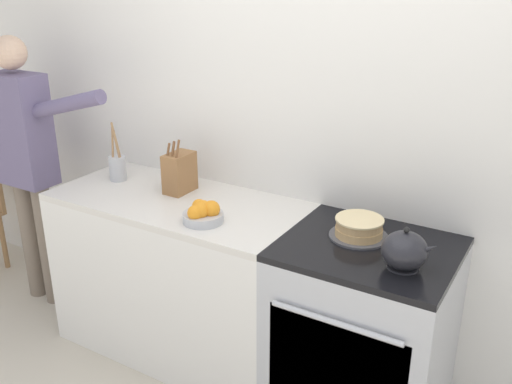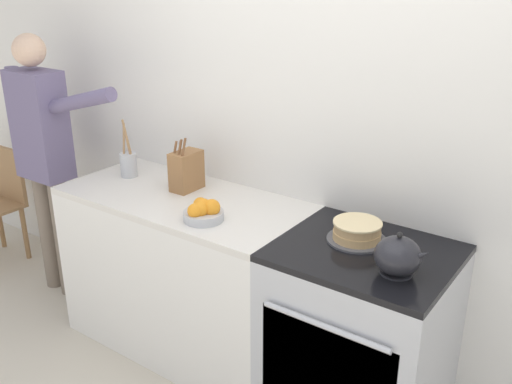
% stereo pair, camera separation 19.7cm
% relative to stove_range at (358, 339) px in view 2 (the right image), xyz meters
% --- Properties ---
extents(wall_back, '(8.00, 0.04, 2.60)m').
position_rel_stove_range_xyz_m(wall_back, '(-0.34, 0.34, 0.85)').
color(wall_back, silver).
rests_on(wall_back, ground_plane).
extents(counter_cabinet, '(1.35, 0.64, 0.90)m').
position_rel_stove_range_xyz_m(counter_cabinet, '(-1.05, 0.00, -0.00)').
color(counter_cabinet, white).
rests_on(counter_cabinet, ground_plane).
extents(stove_range, '(0.75, 0.67, 0.90)m').
position_rel_stove_range_xyz_m(stove_range, '(0.00, 0.00, 0.00)').
color(stove_range, '#B7BABF').
rests_on(stove_range, ground_plane).
extents(layer_cake, '(0.26, 0.26, 0.09)m').
position_rel_stove_range_xyz_m(layer_cake, '(-0.07, 0.06, 0.49)').
color(layer_cake, '#4C4C51').
rests_on(layer_cake, stove_range).
extents(tea_kettle, '(0.22, 0.18, 0.18)m').
position_rel_stove_range_xyz_m(tea_kettle, '(0.19, -0.11, 0.53)').
color(tea_kettle, '#232328').
rests_on(tea_kettle, stove_range).
extents(knife_block, '(0.11, 0.17, 0.30)m').
position_rel_stove_range_xyz_m(knife_block, '(-1.10, 0.10, 0.56)').
color(knife_block, olive).
rests_on(knife_block, counter_cabinet).
extents(utensil_crock, '(0.09, 0.09, 0.34)m').
position_rel_stove_range_xyz_m(utensil_crock, '(-1.51, 0.06, 0.53)').
color(utensil_crock, '#B7BABF').
rests_on(utensil_crock, counter_cabinet).
extents(fruit_bowl, '(0.19, 0.19, 0.11)m').
position_rel_stove_range_xyz_m(fruit_bowl, '(-0.76, -0.16, 0.50)').
color(fruit_bowl, '#B7BABF').
rests_on(fruit_bowl, counter_cabinet).
extents(person_baker, '(0.94, 0.20, 1.67)m').
position_rel_stove_range_xyz_m(person_baker, '(-2.13, -0.05, 0.55)').
color(person_baker, '#7A6B5B').
rests_on(person_baker, ground_plane).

